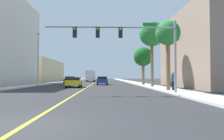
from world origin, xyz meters
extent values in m
plane|color=#2D2D30|center=(0.00, 42.00, 0.00)|extent=(192.00, 192.00, 0.00)
cube|color=beige|center=(-9.12, 42.00, 0.07)|extent=(2.65, 168.00, 0.15)
cube|color=beige|center=(9.12, 42.00, 0.07)|extent=(2.65, 168.00, 0.15)
cube|color=yellow|center=(0.00, 42.00, 0.00)|extent=(0.16, 144.00, 0.01)
cube|color=beige|center=(-20.89, 57.60, 3.17)|extent=(16.87, 27.06, 6.35)
cube|color=gray|center=(18.45, 22.17, 5.17)|extent=(11.99, 17.77, 10.34)
cylinder|color=gray|center=(8.20, 10.67, 3.10)|extent=(0.20, 0.20, 5.91)
cylinder|color=gray|center=(2.89, 10.67, 5.49)|extent=(10.61, 0.14, 0.14)
cube|color=black|center=(3.69, 10.67, 5.04)|extent=(0.32, 0.24, 0.84)
sphere|color=green|center=(3.69, 10.53, 5.29)|extent=(0.20, 0.20, 0.20)
cube|color=black|center=(1.83, 10.67, 5.04)|extent=(0.32, 0.24, 0.84)
sphere|color=green|center=(1.83, 10.53, 5.29)|extent=(0.20, 0.20, 0.20)
cube|color=black|center=(-0.03, 10.67, 5.04)|extent=(0.32, 0.24, 0.84)
sphere|color=green|center=(-0.03, 10.53, 5.29)|extent=(0.20, 0.20, 0.20)
cube|color=#147233|center=(6.07, 10.67, 5.74)|extent=(1.10, 0.04, 0.28)
cylinder|color=gray|center=(-8.30, 27.70, 4.17)|extent=(0.16, 0.16, 8.04)
cube|color=beige|center=(-8.30, 27.70, 8.34)|extent=(0.56, 0.28, 0.20)
cylinder|color=brown|center=(8.56, 13.82, 2.93)|extent=(0.41, 0.41, 5.56)
sphere|color=#287F33|center=(8.56, 13.82, 5.71)|extent=(2.41, 2.41, 2.41)
cone|color=#287F33|center=(9.28, 13.83, 5.51)|extent=(0.46, 1.31, 1.33)
cone|color=#287F33|center=(8.50, 14.54, 5.51)|extent=(1.28, 0.53, 1.14)
cone|color=#287F33|center=(7.84, 13.73, 5.51)|extent=(0.55, 1.17, 1.38)
cone|color=#287F33|center=(8.64, 13.10, 5.51)|extent=(1.05, 0.52, 1.16)
cylinder|color=brown|center=(8.60, 20.89, 3.61)|extent=(0.37, 0.37, 6.91)
sphere|color=#287F33|center=(8.60, 20.89, 7.06)|extent=(3.29, 3.29, 3.29)
cone|color=#287F33|center=(9.57, 21.05, 6.86)|extent=(0.63, 1.51, 1.72)
cone|color=#287F33|center=(9.06, 21.76, 6.86)|extent=(1.46, 1.06, 1.33)
cone|color=#287F33|center=(8.11, 21.75, 6.86)|extent=(1.53, 1.12, 1.66)
cone|color=#287F33|center=(7.62, 20.93, 6.86)|extent=(0.49, 1.55, 1.74)
cone|color=#287F33|center=(8.26, 19.96, 6.86)|extent=(1.63, 0.94, 1.57)
cone|color=#287F33|center=(9.16, 20.08, 6.86)|extent=(1.26, 1.02, 1.70)
cylinder|color=brown|center=(8.73, 27.96, 2.44)|extent=(0.44, 0.44, 4.59)
sphere|color=#195B23|center=(8.73, 27.96, 4.74)|extent=(3.14, 3.14, 3.14)
cone|color=#195B23|center=(9.66, 28.10, 4.54)|extent=(0.62, 1.66, 1.21)
cone|color=#195B23|center=(8.74, 28.90, 4.54)|extent=(1.26, 0.45, 1.40)
cone|color=#195B23|center=(7.79, 27.89, 4.54)|extent=(0.51, 1.32, 1.59)
cone|color=#195B23|center=(8.87, 27.03, 4.54)|extent=(1.46, 0.61, 1.73)
cube|color=gold|center=(-1.71, 22.01, 0.64)|extent=(1.89, 3.96, 0.63)
cube|color=black|center=(-1.70, 21.73, 1.16)|extent=(1.64, 1.80, 0.42)
cylinder|color=black|center=(-2.54, 23.42, 0.32)|extent=(0.23, 0.64, 0.64)
cylinder|color=black|center=(-0.91, 23.44, 0.32)|extent=(0.23, 0.64, 0.64)
cylinder|color=black|center=(-2.50, 20.58, 0.32)|extent=(0.23, 0.64, 0.64)
cylinder|color=black|center=(-0.87, 20.61, 0.32)|extent=(0.23, 0.64, 0.64)
cube|color=#1E389E|center=(1.98, 30.75, 0.67)|extent=(1.89, 3.97, 0.69)
cube|color=black|center=(1.98, 30.80, 1.23)|extent=(1.65, 2.00, 0.45)
cylinder|color=black|center=(1.14, 32.16, 0.32)|extent=(0.23, 0.64, 0.64)
cylinder|color=black|center=(2.79, 32.18, 0.32)|extent=(0.23, 0.64, 0.64)
cylinder|color=black|center=(1.17, 29.31, 0.32)|extent=(0.23, 0.64, 0.64)
cylinder|color=black|center=(2.82, 29.33, 0.32)|extent=(0.23, 0.64, 0.64)
cube|color=black|center=(-4.31, 35.06, 0.64)|extent=(1.97, 4.42, 0.63)
cube|color=black|center=(-4.31, 34.83, 1.22)|extent=(1.71, 2.15, 0.52)
cylinder|color=black|center=(-5.19, 36.69, 0.32)|extent=(0.23, 0.64, 0.64)
cylinder|color=black|center=(-3.49, 36.72, 0.32)|extent=(0.23, 0.64, 0.64)
cylinder|color=black|center=(-5.13, 33.40, 0.32)|extent=(0.23, 0.64, 0.64)
cylinder|color=black|center=(-3.43, 33.43, 0.32)|extent=(0.23, 0.64, 0.64)
cube|color=#BCBCC1|center=(1.72, 42.58, 0.65)|extent=(2.08, 3.99, 0.65)
cube|color=black|center=(1.71, 42.50, 1.18)|extent=(1.78, 2.06, 0.40)
cylinder|color=black|center=(0.90, 44.02, 0.32)|extent=(0.24, 0.65, 0.64)
cylinder|color=black|center=(2.64, 43.96, 0.32)|extent=(0.24, 0.65, 0.64)
cylinder|color=black|center=(0.80, 41.21, 0.32)|extent=(0.24, 0.65, 0.64)
cylinder|color=black|center=(2.53, 41.15, 0.32)|extent=(0.24, 0.65, 0.64)
cube|color=#194799|center=(-1.62, 57.65, 1.25)|extent=(2.41, 2.31, 1.60)
cube|color=silver|center=(-1.59, 53.56, 1.79)|extent=(2.44, 5.91, 2.67)
cylinder|color=black|center=(-2.67, 57.65, 0.45)|extent=(0.29, 0.90, 0.90)
cylinder|color=black|center=(-0.57, 57.66, 0.45)|extent=(0.29, 0.90, 0.90)
cylinder|color=black|center=(-2.63, 52.08, 0.45)|extent=(0.29, 0.90, 0.90)
cylinder|color=black|center=(-0.53, 52.10, 0.45)|extent=(0.29, 0.90, 0.90)
cylinder|color=black|center=(9.06, 13.76, 0.57)|extent=(0.32, 0.32, 0.85)
cylinder|color=#26598C|center=(9.06, 13.76, 1.33)|extent=(0.38, 0.38, 0.67)
sphere|color=tan|center=(9.06, 13.76, 1.78)|extent=(0.23, 0.23, 0.23)
camera|label=1|loc=(2.39, -6.37, 1.45)|focal=33.79mm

